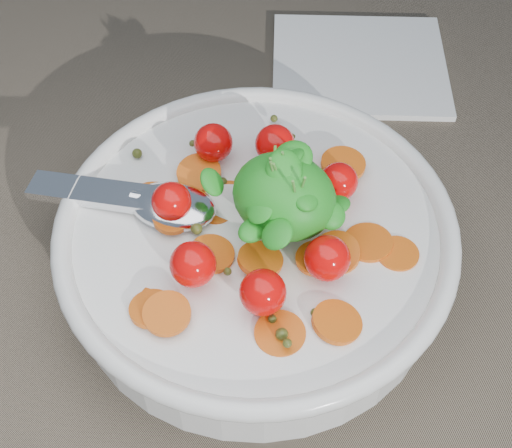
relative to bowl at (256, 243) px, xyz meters
The scene contains 3 objects.
ground 0.04m from the bowl, 145.31° to the left, with size 6.00×6.00×0.00m, color #7A6B57.
bowl is the anchor object (origin of this frame).
napkin 0.27m from the bowl, 98.69° to the left, with size 0.18×0.15×0.01m, color white.
Camera 1 is at (0.18, -0.29, 0.48)m, focal length 50.00 mm.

